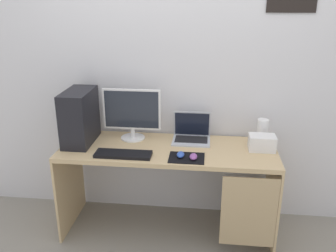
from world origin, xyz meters
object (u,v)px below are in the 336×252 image
Objects in this scene: keyboard at (123,154)px; mouse_left at (181,155)px; monitor at (132,114)px; speaker at (262,131)px; mouse_right at (193,157)px; laptop at (191,135)px; projector at (262,143)px; pc_tower at (80,117)px.

mouse_left is at bearing 2.69° from keyboard.
speaker is (1.05, 0.05, -0.12)m from monitor.
mouse_right is (0.52, -0.34, -0.20)m from monitor.
laptop is 1.58× the size of speaker.
speaker is 2.00× the size of mouse_right.
projector reaches higher than mouse_left.
pc_tower is 0.96m from mouse_right.
pc_tower reaches higher than projector.
keyboard is at bearing -29.70° from pc_tower.
pc_tower is 4.44× the size of mouse_right.
projector is 0.56m from mouse_right.
projector is at bearing -13.81° from laptop.
speaker reaches higher than mouse_left.
monitor is at bearing -177.37° from speaker.
projector is (1.03, -0.11, -0.16)m from monitor.
projector is (1.43, -0.00, -0.15)m from pc_tower.
projector is at bearing -0.04° from pc_tower.
speaker is at bearing 6.27° from pc_tower.
keyboard is (-1.03, -0.22, -0.05)m from projector.
mouse_right is at bearing -14.74° from mouse_left.
mouse_right is at bearing -84.76° from laptop.
pc_tower reaches higher than keyboard.
laptop is at bearing 166.19° from projector.
projector is at bearing -6.19° from monitor.
speaker is 2.00× the size of mouse_left.
speaker reaches higher than keyboard.
mouse_right is (0.52, -0.01, 0.01)m from keyboard.
keyboard is 4.38× the size of mouse_left.
projector reaches higher than keyboard.
keyboard is 4.38× the size of mouse_right.
speaker is (0.57, 0.03, 0.05)m from laptop.
mouse_left and mouse_right have the same top height.
speaker is at bearing 2.60° from laptop.
laptop is at bearing 2.67° from monitor.
pc_tower is 2.22× the size of speaker.
projector is 2.08× the size of mouse_left.
mouse_left is (0.42, -0.32, -0.20)m from monitor.
mouse_left is (-0.06, -0.34, -0.03)m from laptop.
speaker is 0.96× the size of projector.
keyboard is (-0.00, -0.34, -0.21)m from monitor.
mouse_right is at bearing -33.42° from monitor.
mouse_right is (0.92, -0.23, -0.19)m from pc_tower.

